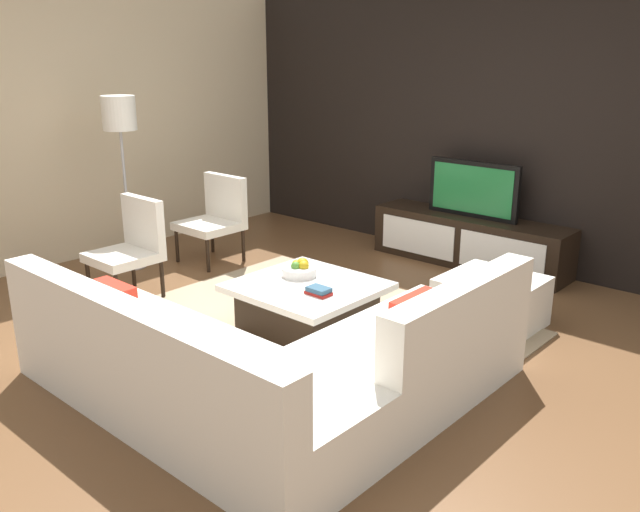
{
  "coord_description": "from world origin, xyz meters",
  "views": [
    {
      "loc": [
        3.15,
        -3.39,
        2.09
      ],
      "look_at": [
        -0.2,
        0.36,
        0.52
      ],
      "focal_mm": 37.2,
      "sensor_mm": 36.0,
      "label": 1
    }
  ],
  "objects_px": {
    "coffee_table": "(307,306)",
    "accent_chair_near": "(132,243)",
    "sectional_couch": "(269,365)",
    "accent_chair_far": "(216,214)",
    "media_console": "(469,241)",
    "television": "(473,189)",
    "book_stack": "(319,291)",
    "ottoman": "(491,302)",
    "floor_lamp": "(120,124)",
    "fruit_bowl": "(300,269)"
  },
  "relations": [
    {
      "from": "television",
      "to": "media_console",
      "type": "bearing_deg",
      "value": -90.0
    },
    {
      "from": "sectional_couch",
      "to": "television",
      "type": "bearing_deg",
      "value": 98.96
    },
    {
      "from": "media_console",
      "to": "television",
      "type": "relative_size",
      "value": 2.11
    },
    {
      "from": "accent_chair_near",
      "to": "accent_chair_far",
      "type": "xyz_separation_m",
      "value": [
        -0.28,
        1.17,
        -0.0
      ]
    },
    {
      "from": "book_stack",
      "to": "media_console",
      "type": "bearing_deg",
      "value": 92.84
    },
    {
      "from": "floor_lamp",
      "to": "ottoman",
      "type": "distance_m",
      "value": 3.76
    },
    {
      "from": "television",
      "to": "accent_chair_far",
      "type": "xyz_separation_m",
      "value": [
        -2.03,
        -1.58,
        -0.29
      ]
    },
    {
      "from": "media_console",
      "to": "fruit_bowl",
      "type": "xyz_separation_m",
      "value": [
        -0.28,
        -2.19,
        0.18
      ]
    },
    {
      "from": "television",
      "to": "accent_chair_far",
      "type": "height_order",
      "value": "television"
    },
    {
      "from": "coffee_table",
      "to": "accent_chair_near",
      "type": "relative_size",
      "value": 1.17
    },
    {
      "from": "media_console",
      "to": "accent_chair_near",
      "type": "relative_size",
      "value": 2.33
    },
    {
      "from": "fruit_bowl",
      "to": "television",
      "type": "bearing_deg",
      "value": 82.75
    },
    {
      "from": "media_console",
      "to": "fruit_bowl",
      "type": "distance_m",
      "value": 2.22
    },
    {
      "from": "book_stack",
      "to": "accent_chair_far",
      "type": "bearing_deg",
      "value": 158.9
    },
    {
      "from": "sectional_couch",
      "to": "accent_chair_far",
      "type": "xyz_separation_m",
      "value": [
        -2.55,
        1.72,
        0.21
      ]
    },
    {
      "from": "sectional_couch",
      "to": "floor_lamp",
      "type": "xyz_separation_m",
      "value": [
        -3.01,
        0.98,
        1.14
      ]
    },
    {
      "from": "sectional_couch",
      "to": "accent_chair_far",
      "type": "distance_m",
      "value": 3.08
    },
    {
      "from": "coffee_table",
      "to": "ottoman",
      "type": "height_order",
      "value": "ottoman"
    },
    {
      "from": "fruit_bowl",
      "to": "accent_chair_far",
      "type": "relative_size",
      "value": 0.32
    },
    {
      "from": "ottoman",
      "to": "accent_chair_far",
      "type": "xyz_separation_m",
      "value": [
        -2.95,
        -0.3,
        0.29
      ]
    },
    {
      "from": "ottoman",
      "to": "book_stack",
      "type": "bearing_deg",
      "value": -125.49
    },
    {
      "from": "media_console",
      "to": "coffee_table",
      "type": "distance_m",
      "value": 2.3
    },
    {
      "from": "television",
      "to": "floor_lamp",
      "type": "height_order",
      "value": "floor_lamp"
    },
    {
      "from": "fruit_bowl",
      "to": "media_console",
      "type": "bearing_deg",
      "value": 82.75
    },
    {
      "from": "ottoman",
      "to": "fruit_bowl",
      "type": "bearing_deg",
      "value": -142.92
    },
    {
      "from": "ottoman",
      "to": "book_stack",
      "type": "xyz_separation_m",
      "value": [
        -0.8,
        -1.13,
        0.21
      ]
    },
    {
      "from": "fruit_bowl",
      "to": "accent_chair_far",
      "type": "height_order",
      "value": "accent_chair_far"
    },
    {
      "from": "coffee_table",
      "to": "accent_chair_near",
      "type": "bearing_deg",
      "value": -164.53
    },
    {
      "from": "accent_chair_far",
      "to": "television",
      "type": "bearing_deg",
      "value": 40.34
    },
    {
      "from": "television",
      "to": "accent_chair_far",
      "type": "relative_size",
      "value": 1.1
    },
    {
      "from": "accent_chair_near",
      "to": "coffee_table",
      "type": "bearing_deg",
      "value": 18.48
    },
    {
      "from": "accent_chair_near",
      "to": "accent_chair_far",
      "type": "height_order",
      "value": "same"
    },
    {
      "from": "ottoman",
      "to": "floor_lamp",
      "type": "bearing_deg",
      "value": -163.12
    },
    {
      "from": "coffee_table",
      "to": "sectional_couch",
      "type": "bearing_deg",
      "value": -58.3
    },
    {
      "from": "accent_chair_far",
      "to": "ottoman",
      "type": "bearing_deg",
      "value": 8.15
    },
    {
      "from": "accent_chair_near",
      "to": "book_stack",
      "type": "xyz_separation_m",
      "value": [
        1.87,
        0.34,
        -0.08
      ]
    },
    {
      "from": "floor_lamp",
      "to": "book_stack",
      "type": "height_order",
      "value": "floor_lamp"
    },
    {
      "from": "sectional_couch",
      "to": "book_stack",
      "type": "height_order",
      "value": "sectional_couch"
    },
    {
      "from": "accent_chair_near",
      "to": "ottoman",
      "type": "relative_size",
      "value": 1.24
    },
    {
      "from": "media_console",
      "to": "fruit_bowl",
      "type": "relative_size",
      "value": 7.25
    },
    {
      "from": "sectional_couch",
      "to": "fruit_bowl",
      "type": "relative_size",
      "value": 9.01
    },
    {
      "from": "accent_chair_far",
      "to": "sectional_couch",
      "type": "bearing_deg",
      "value": -31.6
    },
    {
      "from": "coffee_table",
      "to": "media_console",
      "type": "bearing_deg",
      "value": 87.51
    },
    {
      "from": "sectional_couch",
      "to": "coffee_table",
      "type": "distance_m",
      "value": 1.18
    },
    {
      "from": "television",
      "to": "fruit_bowl",
      "type": "distance_m",
      "value": 2.24
    },
    {
      "from": "media_console",
      "to": "fruit_bowl",
      "type": "height_order",
      "value": "fruit_bowl"
    },
    {
      "from": "media_console",
      "to": "book_stack",
      "type": "distance_m",
      "value": 2.42
    },
    {
      "from": "book_stack",
      "to": "coffee_table",
      "type": "bearing_deg",
      "value": 152.46
    },
    {
      "from": "media_console",
      "to": "accent_chair_far",
      "type": "relative_size",
      "value": 2.33
    },
    {
      "from": "floor_lamp",
      "to": "accent_chair_far",
      "type": "height_order",
      "value": "floor_lamp"
    }
  ]
}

